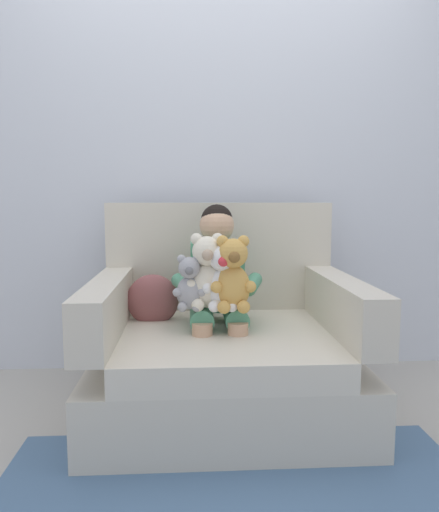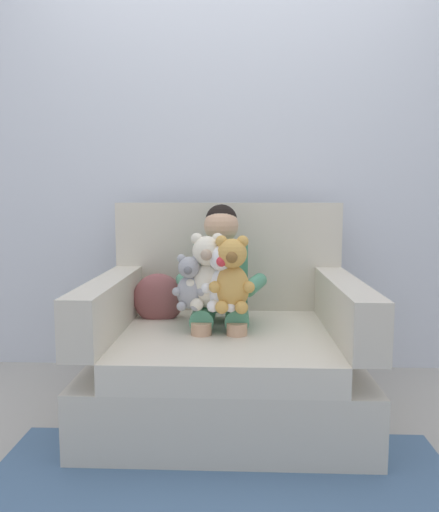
% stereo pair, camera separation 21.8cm
% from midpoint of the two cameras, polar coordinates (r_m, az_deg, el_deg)
% --- Properties ---
extents(ground_plane, '(8.00, 8.00, 0.00)m').
position_cam_midpoint_polar(ground_plane, '(2.43, 3.42, -18.00)').
color(ground_plane, '#ADA89E').
extents(back_wall, '(6.00, 0.10, 2.60)m').
position_cam_midpoint_polar(back_wall, '(2.95, 3.33, 12.22)').
color(back_wall, silver).
rests_on(back_wall, ground).
extents(armchair, '(1.22, 1.04, 1.00)m').
position_cam_midpoint_polar(armchair, '(2.37, 3.45, -10.77)').
color(armchair, beige).
rests_on(armchair, ground).
extents(seated_child, '(0.45, 0.39, 0.82)m').
position_cam_midpoint_polar(seated_child, '(2.34, 2.81, -2.98)').
color(seated_child, '#4C9370').
rests_on(seated_child, armchair).
extents(plush_cream, '(0.21, 0.17, 0.35)m').
position_cam_midpoint_polar(plush_cream, '(2.19, 1.39, -2.10)').
color(plush_cream, silver).
rests_on(plush_cream, armchair).
extents(plush_grey, '(0.15, 0.12, 0.25)m').
position_cam_midpoint_polar(plush_grey, '(2.18, -0.74, -3.31)').
color(plush_grey, '#9E9EA3').
rests_on(plush_grey, armchair).
extents(plush_honey, '(0.20, 0.16, 0.34)m').
position_cam_midpoint_polar(plush_honey, '(2.14, 4.38, -2.40)').
color(plush_honey, gold).
rests_on(plush_honey, armchair).
extents(plush_white, '(0.18, 0.15, 0.31)m').
position_cam_midpoint_polar(plush_white, '(2.17, 3.16, -2.66)').
color(plush_white, white).
rests_on(plush_white, armchair).
extents(throw_pillow, '(0.26, 0.13, 0.26)m').
position_cam_midpoint_polar(throw_pillow, '(2.48, -4.70, -5.05)').
color(throw_pillow, '#8C4C4C').
rests_on(throw_pillow, armchair).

